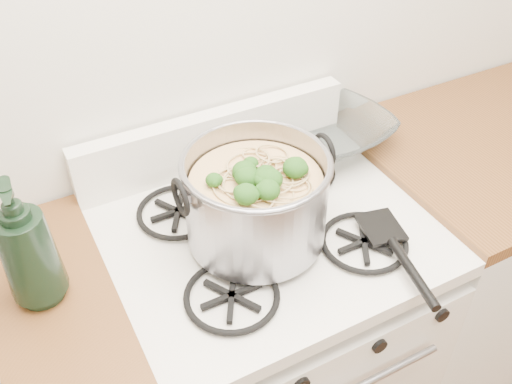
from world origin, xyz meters
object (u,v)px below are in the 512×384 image
object	(u,v)px
spatula	(381,225)
bottle	(25,244)
gas_range	(267,346)
stock_pot	(256,201)
glass_bowl	(332,137)

from	to	relation	value
spatula	bottle	size ratio (longest dim) A/B	1.04
bottle	spatula	bearing A→B (deg)	-9.37
gas_range	bottle	distance (m)	0.82
stock_pot	spatula	xyz separation A→B (m)	(0.27, -0.12, -0.09)
gas_range	bottle	bearing A→B (deg)	176.26
spatula	bottle	bearing A→B (deg)	179.13
spatula	bottle	xyz separation A→B (m)	(-0.74, 0.17, 0.13)
stock_pot	bottle	bearing A→B (deg)	174.02
spatula	glass_bowl	size ratio (longest dim) A/B	2.47
stock_pot	gas_range	bearing A→B (deg)	19.90
spatula	glass_bowl	distance (m)	0.37
gas_range	bottle	world-z (taller)	bottle
gas_range	glass_bowl	xyz separation A→B (m)	(0.32, 0.22, 0.50)
spatula	glass_bowl	xyz separation A→B (m)	(0.10, 0.35, 0.00)
gas_range	bottle	xyz separation A→B (m)	(-0.52, 0.03, 0.63)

